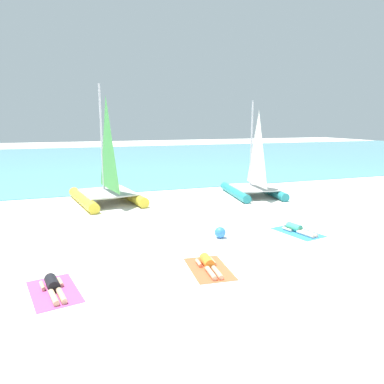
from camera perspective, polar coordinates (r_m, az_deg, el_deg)
name	(u,v)px	position (r m, az deg, el deg)	size (l,w,h in m)	color
ground_plane	(165,199)	(20.20, -4.24, -1.06)	(120.00, 120.00, 0.00)	white
ocean_water	(112,159)	(41.95, -12.48, 5.08)	(120.00, 40.00, 0.05)	#5BB2C1
sailboat_yellow	(107,186)	(19.55, -13.24, 0.99)	(3.70, 5.11, 6.12)	yellow
sailboat_teal	(254,182)	(21.08, 9.66, 1.54)	(3.17, 4.44, 5.37)	teal
towel_left	(54,292)	(10.13, -20.86, -14.41)	(1.10, 1.90, 0.01)	#D84C99
sunbather_left	(53,286)	(10.14, -20.98, -13.62)	(0.69, 1.56, 0.30)	black
towel_middle	(209,269)	(10.83, 2.70, -11.95)	(1.10, 1.90, 0.01)	#EA5933
sunbather_middle	(208,264)	(10.84, 2.60, -11.21)	(0.58, 1.57, 0.30)	orange
towel_right	(298,232)	(14.72, 16.30, -6.10)	(1.10, 1.90, 0.01)	#338CD8
sunbather_right	(297,229)	(14.73, 16.14, -5.57)	(0.70, 1.56, 0.30)	#3FB28C
beach_ball	(220,232)	(13.49, 4.44, -6.36)	(0.41, 0.41, 0.41)	#337FE5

